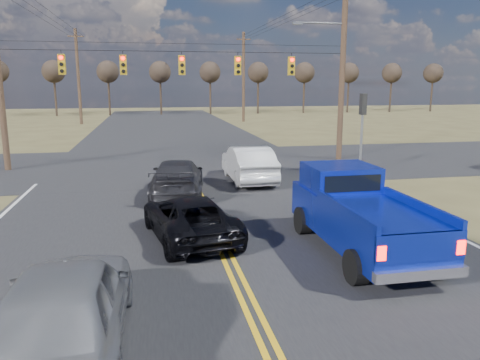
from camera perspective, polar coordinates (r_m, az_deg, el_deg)
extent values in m
plane|color=brown|center=(8.80, 2.68, -18.12)|extent=(160.00, 160.00, 0.00)
cube|color=#28282B|center=(18.04, -4.86, -2.36)|extent=(14.00, 120.00, 0.02)
cube|color=#28282B|center=(25.85, -6.81, 1.89)|extent=(120.00, 12.00, 0.02)
cylinder|color=#473323|center=(27.63, 12.37, 12.75)|extent=(0.32, 0.32, 10.00)
cylinder|color=black|center=(25.52, -7.14, 15.28)|extent=(18.00, 0.02, 0.02)
cylinder|color=black|center=(25.55, -7.17, 16.18)|extent=(18.00, 0.02, 0.02)
cube|color=#B28C14|center=(25.76, -20.89, 13.03)|extent=(0.34, 0.24, 1.00)
cylinder|color=#FF0C05|center=(25.64, -21.00, 13.78)|extent=(0.20, 0.06, 0.20)
cylinder|color=black|center=(25.62, -20.95, 13.04)|extent=(0.20, 0.06, 0.20)
cylinder|color=black|center=(25.61, -20.89, 12.30)|extent=(0.20, 0.06, 0.20)
cube|color=black|center=(25.61, -21.03, 14.02)|extent=(0.24, 0.14, 0.03)
cube|color=#B28C14|center=(25.45, -14.04, 13.47)|extent=(0.34, 0.24, 1.00)
cylinder|color=#FF0C05|center=(25.32, -14.10, 14.22)|extent=(0.20, 0.06, 0.20)
cylinder|color=black|center=(25.31, -14.06, 13.48)|extent=(0.20, 0.06, 0.20)
cylinder|color=black|center=(25.30, -14.02, 12.73)|extent=(0.20, 0.06, 0.20)
cube|color=black|center=(25.30, -14.11, 14.47)|extent=(0.24, 0.14, 0.03)
cube|color=#B28C14|center=(25.49, -7.10, 13.71)|extent=(0.34, 0.24, 1.00)
cylinder|color=#FF0C05|center=(25.36, -7.10, 14.47)|extent=(0.20, 0.06, 0.20)
cylinder|color=black|center=(25.35, -7.08, 13.73)|extent=(0.20, 0.06, 0.20)
cylinder|color=black|center=(25.34, -7.06, 12.98)|extent=(0.20, 0.06, 0.20)
cube|color=black|center=(25.34, -7.10, 14.72)|extent=(0.24, 0.14, 0.03)
cube|color=#B28C14|center=(25.88, -0.27, 13.77)|extent=(0.34, 0.24, 1.00)
cylinder|color=#FF0C05|center=(25.76, -0.21, 14.51)|extent=(0.20, 0.06, 0.20)
cylinder|color=black|center=(25.74, -0.21, 13.78)|extent=(0.20, 0.06, 0.20)
cylinder|color=black|center=(25.73, -0.21, 13.05)|extent=(0.20, 0.06, 0.20)
cube|color=black|center=(25.73, -0.20, 14.76)|extent=(0.24, 0.14, 0.03)
cube|color=#B28C14|center=(26.61, 6.28, 13.65)|extent=(0.34, 0.24, 1.00)
cylinder|color=#FF0C05|center=(26.49, 6.39, 14.37)|extent=(0.20, 0.06, 0.20)
cylinder|color=black|center=(26.47, 6.37, 13.65)|extent=(0.20, 0.06, 0.20)
cylinder|color=black|center=(26.46, 6.35, 12.94)|extent=(0.20, 0.06, 0.20)
cube|color=black|center=(26.46, 6.41, 14.61)|extent=(0.24, 0.14, 0.03)
cylinder|color=slate|center=(23.36, 14.55, 4.52)|extent=(0.12, 0.12, 3.20)
cube|color=black|center=(23.21, 14.78, 8.93)|extent=(0.24, 0.34, 1.00)
cylinder|color=slate|center=(27.30, 9.77, 18.35)|extent=(2.80, 0.10, 0.10)
cube|color=slate|center=(26.87, 7.03, 18.42)|extent=(0.55, 0.22, 0.14)
cylinder|color=#473323|center=(53.89, -19.10, 11.76)|extent=(0.32, 0.32, 10.00)
cube|color=#473323|center=(54.10, -19.41, 16.20)|extent=(1.60, 0.12, 0.12)
cylinder|color=#473323|center=(54.50, 0.43, 12.38)|extent=(0.32, 0.32, 10.00)
cube|color=#473323|center=(54.71, 0.44, 16.78)|extent=(1.60, 0.12, 0.12)
cylinder|color=#33261C|center=(68.51, -21.59, 9.56)|extent=(0.28, 0.28, 5.50)
sphere|color=#2D231C|center=(68.51, -21.79, 12.19)|extent=(3.00, 3.00, 3.00)
cylinder|color=#33261C|center=(67.62, -15.67, 9.92)|extent=(0.28, 0.28, 5.50)
sphere|color=#2D231C|center=(67.62, -15.82, 12.58)|extent=(3.00, 3.00, 3.00)
cylinder|color=#33261C|center=(67.45, -9.64, 10.18)|extent=(0.28, 0.28, 5.50)
sphere|color=#2D231C|center=(67.45, -9.73, 12.85)|extent=(3.00, 3.00, 3.00)
cylinder|color=#33261C|center=(68.00, -3.64, 10.33)|extent=(0.28, 0.28, 5.50)
sphere|color=#2D231C|center=(68.00, -3.68, 12.98)|extent=(3.00, 3.00, 3.00)
cylinder|color=#33261C|center=(69.26, 2.20, 10.37)|extent=(0.28, 0.28, 5.50)
sphere|color=#2D231C|center=(69.26, 2.23, 12.98)|extent=(3.00, 3.00, 3.00)
cylinder|color=#33261C|center=(71.19, 7.79, 10.31)|extent=(0.28, 0.28, 5.50)
sphere|color=#2D231C|center=(71.19, 7.86, 12.84)|extent=(3.00, 3.00, 3.00)
cylinder|color=#33261C|center=(73.74, 13.03, 10.17)|extent=(0.28, 0.28, 5.50)
sphere|color=#2D231C|center=(73.73, 13.14, 12.61)|extent=(3.00, 3.00, 3.00)
cylinder|color=#33261C|center=(76.84, 17.88, 9.96)|extent=(0.28, 0.28, 5.50)
sphere|color=#2D231C|center=(76.83, 18.03, 12.30)|extent=(3.00, 3.00, 3.00)
cylinder|color=#33261C|center=(80.43, 22.32, 9.71)|extent=(0.28, 0.28, 5.50)
sphere|color=#2D231C|center=(80.43, 22.49, 11.94)|extent=(3.00, 3.00, 3.00)
cylinder|color=black|center=(10.79, 13.99, -10.25)|extent=(0.33, 0.81, 0.81)
cylinder|color=black|center=(11.70, 22.62, -9.06)|extent=(0.33, 0.81, 0.81)
cylinder|color=black|center=(13.96, 7.67, -4.92)|extent=(0.33, 0.81, 0.81)
cylinder|color=black|center=(14.68, 14.78, -4.38)|extent=(0.33, 0.81, 0.81)
cube|color=#0F22A7|center=(12.57, 14.57, -4.68)|extent=(2.04, 5.45, 1.01)
cube|color=#0F22A7|center=(13.66, 12.10, 0.31)|extent=(1.87, 1.72, 0.73)
cube|color=black|center=(12.92, 13.56, -0.41)|extent=(1.61, 0.07, 0.45)
cube|color=#0F22A7|center=(11.09, 12.62, -3.53)|extent=(0.11, 3.33, 0.20)
cube|color=#0F22A7|center=(11.98, 21.04, -2.90)|extent=(0.11, 3.33, 0.20)
cube|color=#0F22A7|center=(10.27, 21.19, -7.65)|extent=(2.02, 0.09, 0.61)
cube|color=silver|center=(10.40, 21.18, -10.66)|extent=(2.07, 0.19, 0.22)
cube|color=#FF0C05|center=(9.82, 16.87, -8.55)|extent=(0.18, 0.06, 0.30)
cube|color=#FF0C05|center=(10.74, 25.33, -7.43)|extent=(0.18, 0.06, 0.30)
imported|color=gray|center=(8.34, -20.51, -14.22)|extent=(2.05, 4.91, 1.66)
imported|color=black|center=(13.45, -6.18, -4.55)|extent=(2.80, 4.77, 1.25)
imported|color=silver|center=(21.17, 1.03, 2.02)|extent=(1.71, 4.90, 1.62)
imported|color=#2D2C30|center=(18.68, -7.63, 0.30)|extent=(2.56, 5.10, 1.42)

